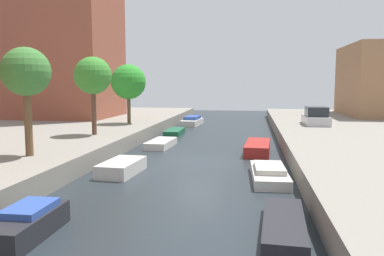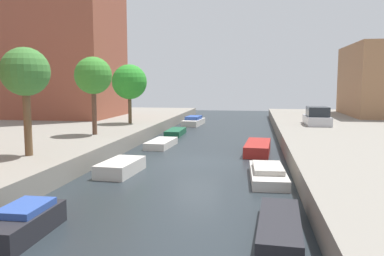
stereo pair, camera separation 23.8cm
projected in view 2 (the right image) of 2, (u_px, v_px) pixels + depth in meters
ground_plane at (197, 161)px, 22.22m from camera, size 84.00×84.00×0.00m
street_tree_1 at (25, 73)px, 18.20m from camera, size 2.28×2.28×5.11m
street_tree_2 at (93, 76)px, 25.82m from camera, size 2.47×2.47×5.19m
street_tree_3 at (129, 82)px, 33.22m from camera, size 2.97×2.97×5.04m
parked_car at (317, 117)px, 32.30m from camera, size 1.90×4.03×1.52m
moored_boat_left_1 at (22, 223)px, 11.28m from camera, size 1.32×3.07×0.90m
moored_boat_left_2 at (121, 167)px, 19.16m from camera, size 1.73×3.19×0.65m
moored_boat_left_3 at (161, 143)px, 27.26m from camera, size 1.66×3.71×0.49m
moored_boat_left_4 at (176, 132)px, 33.66m from camera, size 1.32×3.73×0.48m
moored_boat_left_5 at (194, 121)px, 41.48m from camera, size 1.94×4.62×0.96m
moored_boat_right_1 at (279, 226)px, 11.54m from camera, size 1.45×4.14×0.47m
moored_boat_right_2 at (268, 174)px, 17.96m from camera, size 1.74×4.43×0.69m
moored_boat_right_3 at (258, 148)px, 24.88m from camera, size 1.76×4.61×0.68m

